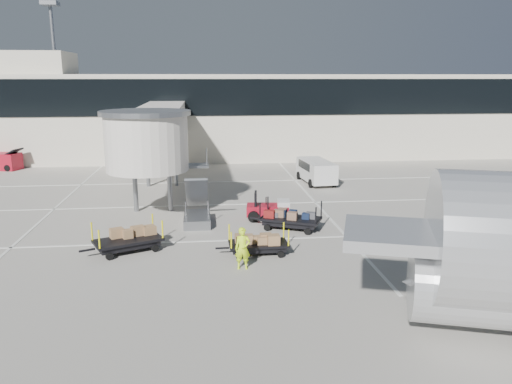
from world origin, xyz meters
TOP-DOWN VIEW (x-y plane):
  - ground at (0.00, 0.00)m, footprint 140.00×140.00m
  - lane_markings at (-0.67, 9.33)m, footprint 40.00×30.00m
  - terminal at (-0.35, 29.94)m, footprint 64.00×12.11m
  - jet_bridge at (-3.97, 12.26)m, footprint 5.70×20.40m
  - baggage_tug at (2.57, 5.49)m, footprint 2.50×1.77m
  - suitcase_cart at (3.43, 3.54)m, footprint 3.74×2.65m
  - box_cart_near at (1.39, -0.06)m, footprint 3.24×1.37m
  - box_cart_far at (-4.52, 0.87)m, footprint 3.63×2.57m
  - ground_worker at (0.52, -1.72)m, footprint 0.65×0.44m
  - minivan at (7.35, 14.94)m, footprint 2.33×4.63m

SIDE VIEW (x-z plane):
  - ground at x=0.00m, z-range 0.00..0.00m
  - lane_markings at x=-0.67m, z-range 0.00..0.02m
  - box_cart_near at x=1.39m, z-range -0.14..1.12m
  - box_cart_far at x=-4.52m, z-range -0.20..1.22m
  - suitcase_cart at x=3.43m, z-range -0.20..1.27m
  - baggage_tug at x=2.57m, z-range -0.21..1.34m
  - ground_worker at x=0.52m, z-range 0.00..1.77m
  - minivan at x=7.35m, z-range 0.17..1.86m
  - terminal at x=-0.35m, z-range -3.49..11.71m
  - jet_bridge at x=-3.97m, z-range 1.27..7.30m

